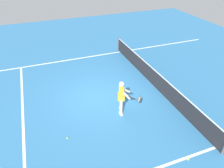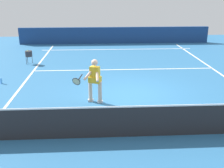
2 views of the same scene
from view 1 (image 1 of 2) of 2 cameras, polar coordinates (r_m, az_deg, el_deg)
ground_plane at (r=10.25m, az=-3.93°, el=-3.45°), size 28.00×28.00×0.00m
service_line_marking at (r=10.06m, az=-23.01°, el=-7.27°), size 8.94×0.10×0.01m
sideline_left_marking at (r=14.01m, az=-9.47°, el=6.77°), size 0.10×19.54×0.01m
court_net at (r=11.09m, az=11.16°, el=1.82°), size 9.62×0.08×0.98m
tennis_player at (r=8.83m, az=2.72°, el=-3.34°), size 1.01×0.85×1.55m
tennis_ball_near at (r=8.02m, az=19.92°, el=-18.60°), size 0.07×0.07×0.07m
tennis_ball_mid at (r=8.37m, az=-11.96°, el=-14.14°), size 0.07×0.07×0.07m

